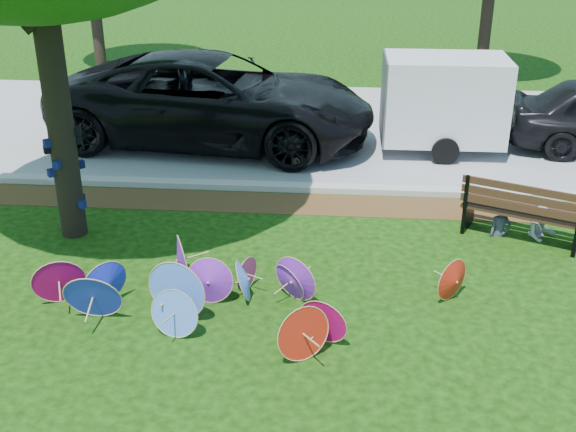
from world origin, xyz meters
name	(u,v)px	position (x,y,z in m)	size (l,w,h in m)	color
ground	(239,336)	(0.00, 0.00, 0.00)	(90.00, 90.00, 0.00)	black
mulch_strip	(273,203)	(0.00, 4.50, 0.01)	(90.00, 1.00, 0.01)	#472D16
curb	(276,187)	(0.00, 5.20, 0.06)	(90.00, 0.30, 0.12)	#B7B5AD
street	(292,126)	(0.00, 9.35, 0.01)	(90.00, 8.00, 0.01)	gray
parasol_pile	(208,289)	(-0.53, 0.58, 0.38)	(6.41, 2.50, 0.90)	#4D82F1
black_van	(214,100)	(-1.72, 7.99, 1.03)	(3.43, 7.43, 2.07)	black
cargo_trailer	(444,99)	(3.53, 7.79, 1.23)	(2.66, 1.68, 2.46)	silver
park_bench	(524,209)	(4.45, 3.41, 0.54)	(2.08, 0.79, 1.08)	black
person_left	(503,207)	(4.10, 3.46, 0.55)	(0.40, 0.26, 1.09)	#393D4E
person_right	(544,207)	(4.80, 3.46, 0.56)	(0.54, 0.42, 1.11)	silver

